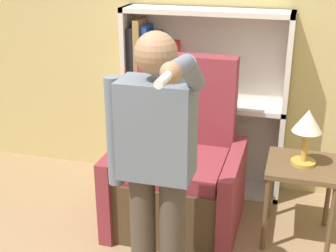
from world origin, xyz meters
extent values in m
cube|color=tan|center=(0.00, 2.03, 1.40)|extent=(8.00, 0.06, 2.80)
cube|color=silver|center=(-0.70, 1.85, 0.78)|extent=(0.04, 0.28, 1.57)
cube|color=silver|center=(0.64, 1.85, 0.78)|extent=(0.04, 0.28, 1.57)
cube|color=silver|center=(-0.03, 1.98, 0.78)|extent=(1.37, 0.01, 1.57)
cube|color=silver|center=(-0.03, 1.85, 0.02)|extent=(1.37, 0.28, 0.04)
cube|color=silver|center=(-0.03, 1.85, 0.78)|extent=(1.37, 0.28, 0.04)
cube|color=silver|center=(-0.03, 1.85, 1.55)|extent=(1.37, 0.28, 0.04)
cube|color=#5B99A8|center=(-0.64, 1.85, 0.28)|extent=(0.05, 0.15, 0.47)
cube|color=red|center=(-0.58, 1.85, 0.29)|extent=(0.03, 0.22, 0.50)
cube|color=#BC4C56|center=(-0.54, 1.85, 0.29)|extent=(0.05, 0.22, 0.49)
cube|color=orange|center=(-0.49, 1.85, 0.34)|extent=(0.03, 0.17, 0.61)
cube|color=#1E47B2|center=(-0.44, 1.85, 0.39)|extent=(0.04, 0.21, 0.69)
cube|color=purple|center=(-0.40, 1.85, 0.30)|extent=(0.04, 0.17, 0.52)
cube|color=gold|center=(-0.35, 1.85, 0.39)|extent=(0.05, 0.15, 0.69)
cube|color=gold|center=(-0.29, 1.85, 0.37)|extent=(0.05, 0.16, 0.66)
cube|color=black|center=(-0.64, 1.85, 1.10)|extent=(0.05, 0.21, 0.60)
cube|color=#9E7A47|center=(-0.58, 1.85, 1.14)|extent=(0.05, 0.23, 0.67)
cube|color=#1E47B2|center=(-0.52, 1.85, 1.11)|extent=(0.05, 0.18, 0.62)
cube|color=#238438|center=(-0.47, 1.85, 1.08)|extent=(0.04, 0.23, 0.55)
cube|color=#BC4C56|center=(-0.42, 1.85, 1.09)|extent=(0.03, 0.21, 0.57)
cube|color=#1E47B2|center=(-0.38, 1.85, 1.06)|extent=(0.03, 0.18, 0.52)
cube|color=#238438|center=(-0.34, 1.85, 1.05)|extent=(0.05, 0.19, 0.48)
cube|color=red|center=(-0.29, 1.85, 1.05)|extent=(0.04, 0.23, 0.49)
cube|color=#4C3823|center=(-0.09, 1.18, 0.24)|extent=(0.75, 0.72, 0.48)
cube|color=maroon|center=(-0.09, 1.14, 0.54)|extent=(0.71, 0.60, 0.12)
cube|color=maroon|center=(-0.09, 1.50, 0.76)|extent=(0.75, 0.16, 1.04)
cube|color=maroon|center=(-0.51, 1.18, 0.32)|extent=(0.10, 0.80, 0.64)
cube|color=maroon|center=(0.34, 1.18, 0.32)|extent=(0.10, 0.80, 0.64)
cylinder|color=#473D33|center=(-0.08, 0.39, 0.43)|extent=(0.15, 0.15, 0.85)
cylinder|color=#473D33|center=(0.10, 0.39, 0.43)|extent=(0.15, 0.15, 0.85)
cube|color=slate|center=(0.01, 0.39, 1.13)|extent=(0.40, 0.24, 0.55)
sphere|color=#997051|center=(0.01, 0.39, 1.54)|extent=(0.22, 0.22, 0.22)
cylinder|color=slate|center=(-0.23, 0.39, 1.08)|extent=(0.09, 0.09, 0.63)
cylinder|color=slate|center=(0.22, 0.28, 1.48)|extent=(0.09, 0.28, 0.23)
cylinder|color=slate|center=(0.22, 0.03, 1.57)|extent=(0.08, 0.27, 0.10)
sphere|color=#997051|center=(0.22, -0.10, 1.58)|extent=(0.09, 0.09, 0.09)
cylinder|color=white|center=(0.22, -0.19, 1.58)|extent=(0.04, 0.15, 0.04)
cube|color=brown|center=(0.81, 1.28, 0.59)|extent=(0.49, 0.49, 0.04)
cylinder|color=brown|center=(0.59, 1.06, 0.28)|extent=(0.04, 0.04, 0.57)
cylinder|color=brown|center=(1.03, 1.06, 0.28)|extent=(0.04, 0.04, 0.57)
cylinder|color=brown|center=(0.59, 1.50, 0.28)|extent=(0.04, 0.04, 0.57)
cylinder|color=brown|center=(1.03, 1.50, 0.28)|extent=(0.04, 0.04, 0.57)
cylinder|color=gold|center=(0.81, 1.28, 0.62)|extent=(0.17, 0.17, 0.02)
cylinder|color=gold|center=(0.81, 1.28, 0.74)|extent=(0.04, 0.04, 0.22)
cone|color=beige|center=(0.81, 1.28, 0.93)|extent=(0.20, 0.20, 0.16)
camera|label=1|loc=(0.70, -1.82, 2.07)|focal=50.00mm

